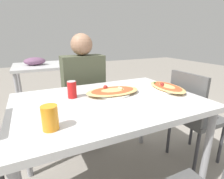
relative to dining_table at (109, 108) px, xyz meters
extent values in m
cube|color=silver|center=(0.00, 0.00, 0.05)|extent=(1.31, 0.91, 0.04)
cylinder|color=#99999E|center=(0.60, -0.40, -0.33)|extent=(0.05, 0.05, 0.73)
cylinder|color=#99999E|center=(-0.60, 0.40, -0.33)|extent=(0.05, 0.05, 0.73)
cylinder|color=#99999E|center=(0.60, 0.40, -0.33)|extent=(0.05, 0.05, 0.73)
cube|color=#4C4C4C|center=(0.01, 0.71, -0.25)|extent=(0.40, 0.40, 0.04)
cube|color=#4C4C4C|center=(0.01, 0.90, -0.01)|extent=(0.38, 0.03, 0.43)
cylinder|color=#38383D|center=(0.18, 0.54, -0.48)|extent=(0.03, 0.03, 0.43)
cylinder|color=#38383D|center=(-0.16, 0.54, -0.48)|extent=(0.03, 0.03, 0.43)
cylinder|color=#38383D|center=(0.18, 0.88, -0.48)|extent=(0.03, 0.03, 0.43)
cylinder|color=#38383D|center=(-0.16, 0.88, -0.48)|extent=(0.03, 0.03, 0.43)
cube|color=#4C4C4C|center=(0.91, -0.05, -0.25)|extent=(0.40, 0.40, 0.04)
cube|color=#4C4C4C|center=(0.73, -0.05, -0.01)|extent=(0.03, 0.38, 0.43)
cylinder|color=#38383D|center=(1.08, 0.12, -0.48)|extent=(0.03, 0.03, 0.43)
cylinder|color=#38383D|center=(1.08, -0.22, -0.48)|extent=(0.03, 0.03, 0.43)
cylinder|color=#38383D|center=(0.74, 0.12, -0.48)|extent=(0.03, 0.03, 0.43)
cylinder|color=#38383D|center=(0.74, -0.22, -0.48)|extent=(0.03, 0.03, 0.43)
cylinder|color=#2D2D38|center=(0.11, 0.60, -0.46)|extent=(0.10, 0.10, 0.47)
cylinder|color=#2D2D38|center=(-0.08, 0.60, -0.46)|extent=(0.10, 0.10, 0.47)
cube|color=#474C38|center=(0.01, 0.68, 0.04)|extent=(0.43, 0.21, 0.55)
sphere|color=#997056|center=(0.01, 0.68, 0.43)|extent=(0.22, 0.22, 0.22)
cylinder|color=white|center=(0.08, 0.10, 0.08)|extent=(0.27, 0.27, 0.01)
ellipsoid|color=#E0AD66|center=(0.08, 0.10, 0.10)|extent=(0.44, 0.26, 0.02)
ellipsoid|color=#C14C28|center=(0.08, 0.10, 0.10)|extent=(0.36, 0.22, 0.01)
sphere|color=beige|center=(0.14, 0.07, 0.11)|extent=(0.03, 0.03, 0.03)
sphere|color=maroon|center=(0.05, 0.17, 0.11)|extent=(0.04, 0.04, 0.04)
sphere|color=beige|center=(0.14, 0.11, 0.11)|extent=(0.02, 0.02, 0.02)
cylinder|color=red|center=(-0.23, 0.15, 0.13)|extent=(0.07, 0.07, 0.12)
cylinder|color=silver|center=(-0.23, 0.15, 0.19)|extent=(0.06, 0.06, 0.00)
cylinder|color=orange|center=(-0.43, -0.26, 0.13)|extent=(0.08, 0.08, 0.12)
cylinder|color=white|center=(0.54, 0.00, 0.08)|extent=(0.26, 0.26, 0.01)
ellipsoid|color=#E0AD66|center=(0.54, 0.00, 0.10)|extent=(0.26, 0.42, 0.02)
ellipsoid|color=#C14C28|center=(0.54, 0.00, 0.10)|extent=(0.21, 0.34, 0.01)
sphere|color=maroon|center=(0.50, 0.01, 0.11)|extent=(0.02, 0.02, 0.02)
sphere|color=#335928|center=(0.51, 0.12, 0.11)|extent=(0.02, 0.02, 0.02)
sphere|color=maroon|center=(0.52, 0.04, 0.11)|extent=(0.03, 0.03, 0.03)
cube|color=silver|center=(-0.18, 1.92, 0.05)|extent=(1.10, 0.80, 0.04)
ellipsoid|color=#724C6B|center=(-0.40, 1.92, 0.13)|extent=(0.32, 0.24, 0.12)
cylinder|color=#99999E|center=(-0.68, 1.57, -0.33)|extent=(0.05, 0.05, 0.73)
cylinder|color=#99999E|center=(0.32, 1.57, -0.33)|extent=(0.05, 0.05, 0.73)
cylinder|color=#99999E|center=(-0.68, 2.27, -0.33)|extent=(0.05, 0.05, 0.73)
cylinder|color=#99999E|center=(0.32, 2.27, -0.33)|extent=(0.05, 0.05, 0.73)
camera|label=1|loc=(-0.49, -1.08, 0.51)|focal=28.00mm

